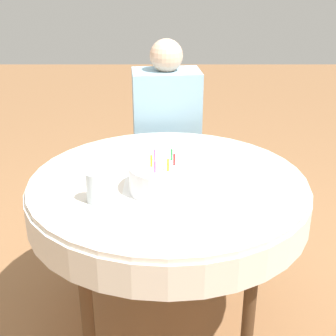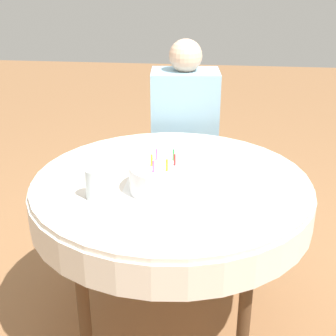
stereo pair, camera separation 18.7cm
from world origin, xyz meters
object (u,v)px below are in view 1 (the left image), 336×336
Objects in this scene: person at (169,124)px; birthday_cake at (165,178)px; drinking_glass at (99,187)px; chair at (168,154)px.

birthday_cake is at bearing -96.42° from person.
birthday_cake is 2.24× the size of drinking_glass.
chair reaches higher than drinking_glass.
person is at bearing 75.29° from drinking_glass.
person is 0.89m from birthday_cake.
birthday_cake is 0.26m from drinking_glass.
birthday_cake is at bearing 20.47° from drinking_glass.
birthday_cake is at bearing -95.85° from chair.
chair is 0.78× the size of person.
drinking_glass is (-0.25, -0.09, 0.00)m from birthday_cake.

